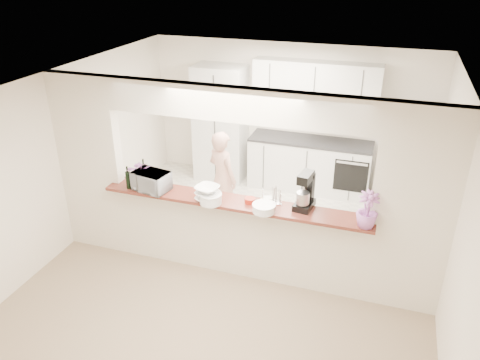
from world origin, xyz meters
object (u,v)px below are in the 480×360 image
at_px(toaster_oven, 151,181).
at_px(person, 222,179).
at_px(stand_mixer, 305,192).
at_px(refrigerator, 408,157).

xyz_separation_m(toaster_oven, person, (0.50, 1.25, -0.47)).
height_order(toaster_oven, stand_mixer, stand_mixer).
height_order(stand_mixer, person, stand_mixer).
bearing_deg(stand_mixer, person, 143.36).
distance_m(stand_mixer, person, 1.89).
bearing_deg(toaster_oven, stand_mixer, 15.37).
bearing_deg(stand_mixer, toaster_oven, -175.15).
distance_m(toaster_oven, person, 1.42).
relative_size(refrigerator, stand_mixer, 3.68).
bearing_deg(refrigerator, toaster_oven, -138.86).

